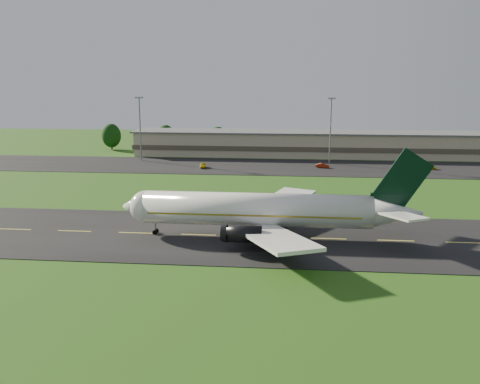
# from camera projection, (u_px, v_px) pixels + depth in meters

# --- Properties ---
(ground) EXTENTS (360.00, 360.00, 0.00)m
(ground) POSITION_uv_depth(u_px,v_px,m) (328.00, 239.00, 89.17)
(ground) COLOR #204812
(ground) RESTS_ON ground
(taxiway) EXTENTS (220.00, 30.00, 0.10)m
(taxiway) POSITION_uv_depth(u_px,v_px,m) (328.00, 239.00, 89.16)
(taxiway) COLOR black
(taxiway) RESTS_ON ground
(apron) EXTENTS (260.00, 30.00, 0.10)m
(apron) POSITION_uv_depth(u_px,v_px,m) (314.00, 167.00, 159.17)
(apron) COLOR black
(apron) RESTS_ON ground
(airliner) EXTENTS (51.22, 42.18, 15.57)m
(airliner) POSITION_uv_depth(u_px,v_px,m) (262.00, 210.00, 89.28)
(airliner) COLOR white
(airliner) RESTS_ON ground
(terminal) EXTENTS (145.00, 16.00, 8.40)m
(terminal) POSITION_uv_depth(u_px,v_px,m) (331.00, 145.00, 181.21)
(terminal) COLOR tan
(terminal) RESTS_ON ground
(light_mast_west) EXTENTS (2.40, 1.20, 20.35)m
(light_mast_west) POSITION_uv_depth(u_px,v_px,m) (140.00, 121.00, 169.70)
(light_mast_west) COLOR gray
(light_mast_west) RESTS_ON ground
(light_mast_centre) EXTENTS (2.40, 1.20, 20.35)m
(light_mast_centre) POSITION_uv_depth(u_px,v_px,m) (331.00, 123.00, 163.77)
(light_mast_centre) COLOR gray
(light_mast_centre) RESTS_ON ground
(tree_line) EXTENTS (193.67, 9.46, 11.06)m
(tree_line) POSITION_uv_depth(u_px,v_px,m) (394.00, 139.00, 187.91)
(tree_line) COLOR black
(tree_line) RESTS_ON ground
(service_vehicle_a) EXTENTS (2.62, 4.68, 1.50)m
(service_vehicle_a) POSITION_uv_depth(u_px,v_px,m) (203.00, 165.00, 158.15)
(service_vehicle_a) COLOR #C2A70B
(service_vehicle_a) RESTS_ON apron
(service_vehicle_b) EXTENTS (4.10, 1.98, 1.30)m
(service_vehicle_b) POSITION_uv_depth(u_px,v_px,m) (322.00, 166.00, 158.22)
(service_vehicle_b) COLOR maroon
(service_vehicle_b) RESTS_ON apron
(service_vehicle_c) EXTENTS (2.58, 5.03, 1.36)m
(service_vehicle_c) POSITION_uv_depth(u_px,v_px,m) (406.00, 169.00, 152.59)
(service_vehicle_c) COLOR silver
(service_vehicle_c) RESTS_ON apron
(service_vehicle_d) EXTENTS (5.47, 3.12, 1.50)m
(service_vehicle_d) POSITION_uv_depth(u_px,v_px,m) (427.00, 167.00, 155.89)
(service_vehicle_d) COLOR yellow
(service_vehicle_d) RESTS_ON apron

